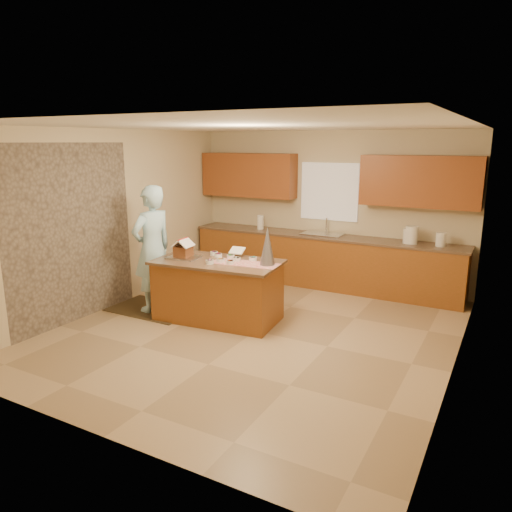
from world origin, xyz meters
name	(u,v)px	position (x,y,z in m)	size (l,w,h in m)	color
floor	(255,331)	(0.00, 0.00, 0.00)	(5.50, 5.50, 0.00)	tan
ceiling	(255,126)	(0.00, 0.00, 2.70)	(5.50, 5.50, 0.00)	silver
wall_back	(329,209)	(0.00, 2.75, 1.35)	(5.50, 5.50, 0.00)	beige
wall_front	(92,289)	(0.00, -2.75, 1.35)	(5.50, 5.50, 0.00)	beige
wall_left	(113,219)	(-2.50, 0.00, 1.35)	(5.50, 5.50, 0.00)	beige
wall_right	(464,255)	(2.50, 0.00, 1.35)	(5.50, 5.50, 0.00)	beige
stone_accent	(72,234)	(-2.48, -0.80, 1.25)	(2.50, 2.50, 0.00)	gray
window_curtain	(329,192)	(0.00, 2.72, 1.65)	(1.05, 0.03, 1.00)	white
back_counter_base	(322,262)	(0.00, 2.45, 0.44)	(4.80, 0.60, 0.88)	brown
back_counter_top	(323,236)	(0.00, 2.45, 0.90)	(4.85, 0.63, 0.04)	brown
upper_cabinet_left	(249,175)	(-1.55, 2.57, 1.90)	(1.85, 0.35, 0.80)	brown
upper_cabinet_right	(420,181)	(1.55, 2.57, 1.90)	(1.85, 0.35, 0.80)	brown
sink	(323,237)	(0.00, 2.45, 0.89)	(0.70, 0.45, 0.12)	silver
faucet	(326,226)	(0.00, 2.63, 1.06)	(0.03, 0.03, 0.28)	silver
island_base	(218,292)	(-0.70, 0.15, 0.42)	(1.71, 0.85, 0.83)	brown
island_top	(217,262)	(-0.70, 0.15, 0.85)	(1.78, 0.93, 0.04)	brown
table_runner	(245,263)	(-0.27, 0.20, 0.88)	(0.95, 0.34, 0.01)	#A00B0F
baking_tray	(184,257)	(-1.21, 0.05, 0.88)	(0.44, 0.32, 0.02)	silver
cookbook	(237,251)	(-0.59, 0.52, 0.96)	(0.21, 0.02, 0.17)	white
tinsel_tree	(267,246)	(0.04, 0.28, 1.13)	(0.21, 0.21, 0.52)	#A3A1AD
rug	(153,309)	(-1.81, 0.02, 0.01)	(1.28, 0.84, 0.01)	black
boy	(152,249)	(-1.76, 0.02, 0.96)	(0.69, 0.45, 1.89)	#B0E3FB
canister_a	(409,236)	(1.46, 2.45, 1.04)	(0.17, 0.17, 0.24)	white
canister_b	(412,235)	(1.50, 2.45, 1.06)	(0.19, 0.19, 0.28)	white
canister_c	(441,240)	(1.95, 2.45, 1.03)	(0.15, 0.15, 0.22)	white
paper_towel	(260,222)	(-1.23, 2.45, 1.05)	(0.12, 0.12, 0.26)	white
gingerbread_house	(183,250)	(-1.21, 0.05, 1.00)	(0.29, 0.29, 0.27)	brown
candy_bowls	(227,258)	(-0.60, 0.24, 0.90)	(0.79, 0.58, 0.05)	green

